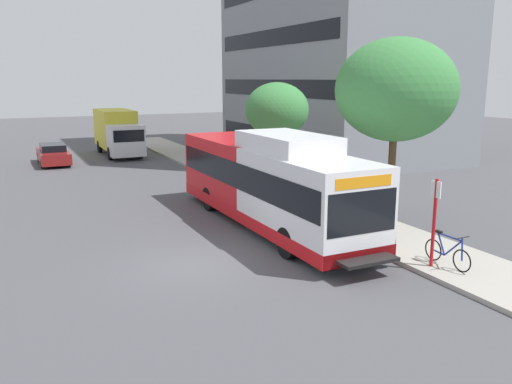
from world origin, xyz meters
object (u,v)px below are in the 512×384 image
(bus_stop_sign_pole, at_px, (434,216))
(box_truck_background, at_px, (118,131))
(bicycle_parked, at_px, (447,252))
(street_tree_near_stop, at_px, (396,90))
(transit_bus, at_px, (268,182))
(parked_car_far_lane, at_px, (53,154))
(street_tree_mid_block, at_px, (277,110))

(bus_stop_sign_pole, height_order, box_truck_background, box_truck_background)
(bicycle_parked, distance_m, street_tree_near_stop, 6.68)
(transit_bus, height_order, box_truck_background, transit_bus)
(parked_car_far_lane, height_order, box_truck_background, box_truck_background)
(transit_bus, bearing_deg, bicycle_parked, -68.88)
(street_tree_near_stop, distance_m, street_tree_mid_block, 9.17)
(transit_bus, bearing_deg, bus_stop_sign_pole, -71.71)
(transit_bus, relative_size, street_tree_near_stop, 1.79)
(transit_bus, bearing_deg, parked_car_far_lane, 106.98)
(box_truck_background, bearing_deg, bicycle_parked, -82.60)
(bus_stop_sign_pole, distance_m, street_tree_near_stop, 5.99)
(bus_stop_sign_pole, height_order, street_tree_mid_block, street_tree_mid_block)
(transit_bus, xyz_separation_m, bus_stop_sign_pole, (2.09, -6.33, -0.05))
(bus_stop_sign_pole, distance_m, street_tree_mid_block, 13.85)
(street_tree_near_stop, relative_size, street_tree_mid_block, 1.32)
(box_truck_background, bearing_deg, street_tree_mid_block, -69.83)
(transit_bus, distance_m, box_truck_background, 21.79)
(transit_bus, relative_size, street_tree_mid_block, 2.36)
(street_tree_near_stop, bearing_deg, box_truck_background, 102.79)
(bus_stop_sign_pole, relative_size, street_tree_near_stop, 0.38)
(transit_bus, height_order, bus_stop_sign_pole, transit_bus)
(transit_bus, relative_size, box_truck_background, 1.75)
(bicycle_parked, height_order, box_truck_background, box_truck_background)
(street_tree_mid_block, bearing_deg, street_tree_near_stop, -89.88)
(bus_stop_sign_pole, bearing_deg, street_tree_near_stop, 64.21)
(bus_stop_sign_pole, bearing_deg, bicycle_parked, -23.72)
(parked_car_far_lane, bearing_deg, street_tree_mid_block, -50.21)
(street_tree_near_stop, relative_size, box_truck_background, 0.98)
(parked_car_far_lane, bearing_deg, box_truck_background, 27.39)
(street_tree_near_stop, bearing_deg, bus_stop_sign_pole, -115.79)
(bicycle_parked, height_order, street_tree_mid_block, street_tree_mid_block)
(street_tree_near_stop, distance_m, box_truck_background, 24.51)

